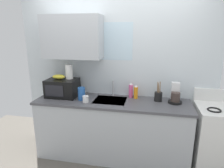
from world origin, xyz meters
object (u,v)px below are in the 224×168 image
object	(u,v)px
banana_bunch	(59,77)
microwave	(63,88)
dish_soap_bottle_orange	(136,92)
utensil_crock	(158,96)
stove_range	(217,138)
mug_white	(86,99)
cereal_canister	(82,94)
coffee_maker	(175,95)
paper_towel_roll	(69,72)
dish_soap_bottle_pink	(131,90)

from	to	relation	value
banana_bunch	microwave	bearing A→B (deg)	-1.80
microwave	dish_soap_bottle_orange	size ratio (longest dim) A/B	2.16
utensil_crock	stove_range	bearing A→B (deg)	-8.17
microwave	mug_white	size ratio (longest dim) A/B	4.84
cereal_canister	utensil_crock	distance (m)	1.11
dish_soap_bottle_orange	stove_range	bearing A→B (deg)	-8.39
cereal_canister	mug_white	size ratio (longest dim) A/B	1.96
banana_bunch	cereal_canister	xyz separation A→B (m)	(0.39, -0.10, -0.21)
coffee_maker	mug_white	size ratio (longest dim) A/B	2.95
banana_bunch	cereal_canister	size ratio (longest dim) A/B	1.07
paper_towel_roll	dish_soap_bottle_orange	world-z (taller)	paper_towel_roll
utensil_crock	mug_white	bearing A→B (deg)	-165.49
stove_range	utensil_crock	world-z (taller)	utensil_crock
banana_bunch	paper_towel_roll	xyz separation A→B (m)	(0.15, 0.05, 0.08)
cereal_canister	mug_white	world-z (taller)	cereal_canister
coffee_maker	utensil_crock	xyz separation A→B (m)	(-0.23, 0.01, -0.03)
coffee_maker	cereal_canister	xyz separation A→B (m)	(-1.33, -0.16, -0.01)
mug_white	banana_bunch	bearing A→B (deg)	158.45
microwave	utensil_crock	world-z (taller)	utensil_crock
mug_white	utensil_crock	world-z (taller)	utensil_crock
cereal_canister	banana_bunch	bearing A→B (deg)	165.62
dish_soap_bottle_pink	utensil_crock	bearing A→B (deg)	-11.73
dish_soap_bottle_orange	paper_towel_roll	bearing A→B (deg)	-175.98
mug_white	utensil_crock	xyz separation A→B (m)	(1.00, 0.26, 0.02)
stove_range	coffee_maker	world-z (taller)	coffee_maker
paper_towel_roll	stove_range	bearing A→B (deg)	-2.58
dish_soap_bottle_pink	dish_soap_bottle_orange	size ratio (longest dim) A/B	1.10
paper_towel_roll	dish_soap_bottle_pink	world-z (taller)	paper_towel_roll
paper_towel_roll	cereal_canister	world-z (taller)	paper_towel_roll
banana_bunch	paper_towel_roll	size ratio (longest dim) A/B	0.91
cereal_canister	mug_white	distance (m)	0.14
stove_range	paper_towel_roll	world-z (taller)	paper_towel_roll
stove_range	paper_towel_roll	distance (m)	2.30
coffee_maker	mug_white	world-z (taller)	coffee_maker
banana_bunch	dish_soap_bottle_pink	distance (m)	1.11
dish_soap_bottle_pink	dish_soap_bottle_orange	xyz separation A→B (m)	(0.08, -0.03, -0.01)
cereal_canister	utensil_crock	world-z (taller)	utensil_crock
banana_bunch	utensil_crock	bearing A→B (deg)	2.69
mug_white	utensil_crock	size ratio (longest dim) A/B	0.33
banana_bunch	utensil_crock	distance (m)	1.51
stove_range	dish_soap_bottle_orange	distance (m)	1.27
utensil_crock	coffee_maker	bearing A→B (deg)	-2.86
dish_soap_bottle_orange	banana_bunch	bearing A→B (deg)	-174.05
mug_white	stove_range	bearing A→B (deg)	4.52
stove_range	banana_bunch	xyz separation A→B (m)	(-2.29, 0.05, 0.75)
coffee_maker	dish_soap_bottle_pink	distance (m)	0.64
stove_range	utensil_crock	distance (m)	0.97
dish_soap_bottle_pink	dish_soap_bottle_orange	bearing A→B (deg)	-22.52
cereal_canister	paper_towel_roll	bearing A→B (deg)	147.99
banana_bunch	dish_soap_bottle_orange	size ratio (longest dim) A/B	0.94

